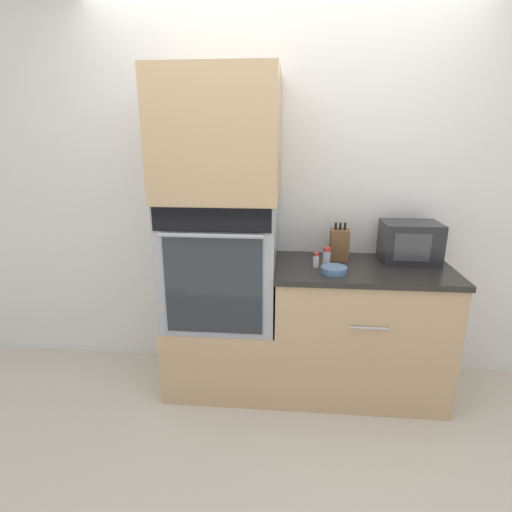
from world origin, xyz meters
name	(u,v)px	position (x,y,z in m)	size (l,w,h in m)	color
ground_plane	(274,410)	(0.00, 0.00, 0.00)	(12.00, 12.00, 0.00)	beige
wall_back	(280,198)	(0.00, 0.63, 1.25)	(8.00, 0.05, 2.50)	silver
oven_cabinet_base	(224,349)	(-0.36, 0.30, 0.24)	(0.72, 0.60, 0.49)	tan
wall_oven	(222,261)	(-0.36, 0.30, 0.89)	(0.70, 0.64, 0.79)	#9EA0A5
oven_cabinet_upper	(219,137)	(-0.36, 0.30, 1.65)	(0.72, 0.60, 0.74)	tan
counter_unit	(358,329)	(0.54, 0.30, 0.44)	(1.10, 0.63, 0.87)	tan
microwave	(410,242)	(0.84, 0.43, 1.00)	(0.36, 0.27, 0.26)	#232326
knife_block	(339,244)	(0.40, 0.44, 0.98)	(0.12, 0.11, 0.25)	brown
bowl	(334,270)	(0.34, 0.15, 0.89)	(0.16, 0.16, 0.04)	#517599
condiment_jar_near	(326,257)	(0.31, 0.30, 0.93)	(0.05, 0.05, 0.12)	silver
condiment_jar_mid	(347,250)	(0.46, 0.53, 0.91)	(0.04, 0.04, 0.08)	silver
condiment_jar_far	(316,260)	(0.24, 0.26, 0.92)	(0.04, 0.04, 0.09)	silver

